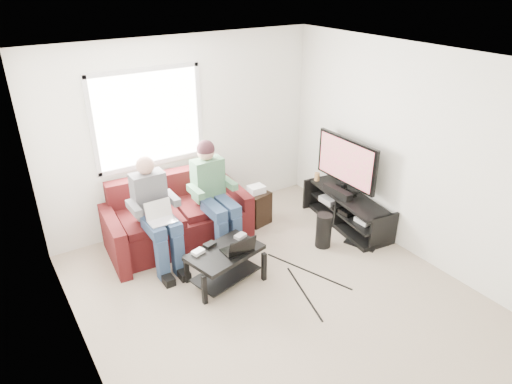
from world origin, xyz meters
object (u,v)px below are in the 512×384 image
subwoofer (324,231)px  coffee_table (225,259)px  tv (346,163)px  tv_stand (347,212)px  sofa (177,219)px  end_table (256,206)px

subwoofer → coffee_table: bearing=178.3°
coffee_table → tv: 2.21m
subwoofer → tv_stand: bearing=21.0°
sofa → subwoofer: size_ratio=4.14×
tv → end_table: bearing=147.7°
sofa → tv: (2.20, -0.83, 0.61)m
sofa → tv_stand: bearing=-23.0°
coffee_table → end_table: 1.43m
end_table → coffee_table: bearing=-137.7°
sofa → tv_stand: 2.39m
tv_stand → tv: (-0.00, 0.10, 0.72)m
coffee_table → tv: bearing=8.2°
coffee_table → tv_stand: tv_stand is taller
sofa → coffee_table: 1.14m
coffee_table → end_table: size_ratio=1.61×
coffee_table → tv: tv is taller
sofa → subwoofer: (1.56, -1.18, -0.09)m
sofa → coffee_table: size_ratio=2.06×
sofa → tv: 2.43m
subwoofer → end_table: bearing=111.9°
sofa → end_table: bearing=-8.5°
tv_stand → end_table: size_ratio=2.54×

